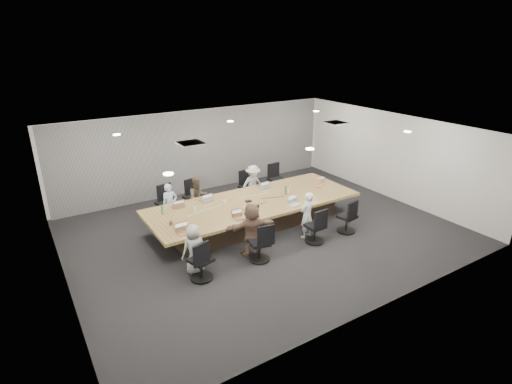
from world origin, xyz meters
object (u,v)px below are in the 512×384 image
chair_1 (194,200)px  person_1 (198,197)px  chair_3 (277,182)px  conference_table (254,212)px  person_2 (253,185)px  person_6 (307,215)px  person_4 (194,249)px  chair_4 (201,263)px  stapler (256,207)px  laptop_0 (177,206)px  chair_0 (166,206)px  bottle_clear (195,210)px  snack_packet (320,186)px  person_5 (252,229)px  laptop_5 (240,218)px  chair_2 (247,189)px  chair_6 (315,229)px  chair_7 (347,219)px  laptop_6 (294,204)px  mug_brown (171,223)px  chair_5 (259,246)px  canvas_bag (321,180)px  person_0 (170,204)px  laptop_4 (184,233)px  bottle_green_left (162,210)px  laptop_1 (206,200)px  bottle_green_right (286,191)px  laptop_2 (262,187)px

chair_1 → person_1: size_ratio=0.69×
chair_3 → conference_table: bearing=38.0°
person_2 → person_6: person_2 is taller
person_4 → person_6: person_6 is taller
chair_4 → person_6: bearing=-11.2°
stapler → laptop_0: bearing=133.7°
chair_0 → laptop_0: 0.96m
bottle_clear → snack_packet: (4.07, -0.16, -0.09)m
conference_table → chair_3: size_ratio=6.93×
chair_3 → person_5: (-2.86, -3.05, 0.25)m
stapler → chair_0: bearing=118.4°
laptop_5 → person_6: (1.71, -0.55, -0.11)m
chair_2 → person_2: size_ratio=0.61×
stapler → snack_packet: size_ratio=0.90×
chair_6 → snack_packet: (1.50, 1.61, 0.37)m
chair_7 → person_5: (-2.84, 0.35, 0.29)m
laptop_5 → bottle_clear: size_ratio=1.34×
person_1 → person_2: bearing=2.8°
person_2 → laptop_6: size_ratio=3.98×
person_5 → mug_brown: bearing=-23.3°
chair_5 → chair_4: bearing=-169.2°
person_2 → canvas_bag: bearing=-30.7°
snack_packet → person_0: bearing=161.3°
person_4 → laptop_4: size_ratio=3.49×
chair_0 → laptop_0: chair_0 is taller
chair_3 → bottle_green_left: bearing=11.8°
bottle_clear → mug_brown: (-0.75, -0.27, -0.05)m
person_0 → conference_table: bearing=-32.3°
chair_6 → laptop_0: size_ratio=2.55×
chair_3 → canvas_bag: bearing=112.7°
chair_3 → person_0: size_ratio=0.72×
chair_5 → laptop_1: chair_5 is taller
chair_2 → chair_6: 3.40m
conference_table → person_5: person_5 is taller
bottle_green_right → snack_packet: 1.27m
person_6 → bottle_clear: size_ratio=5.99×
chair_6 → chair_1: bearing=116.6°
person_6 → snack_packet: (1.50, 1.26, 0.12)m
chair_7 → bottle_green_right: size_ratio=2.84×
conference_table → chair_4: bearing=-145.0°
laptop_0 → person_4: size_ratio=0.26×
laptop_1 → laptop_5: same height
chair_3 → laptop_0: size_ratio=2.85×
laptop_2 → bottle_clear: bearing=12.2°
chair_5 → person_1: bearing=104.6°
person_4 → mug_brown: bearing=-88.9°
chair_2 → chair_6: bearing=84.0°
chair_6 → chair_7: 1.13m
mug_brown → person_0: bearing=70.7°
laptop_0 → laptop_4: size_ratio=0.90×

